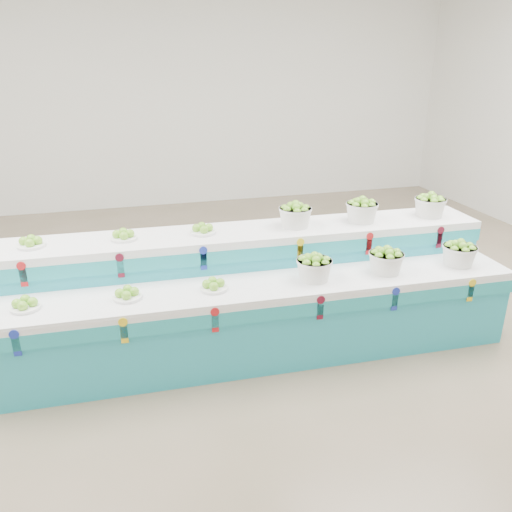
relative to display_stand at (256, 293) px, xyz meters
name	(u,v)px	position (x,y,z in m)	size (l,w,h in m)	color
ground	(242,344)	(-0.14, 0.00, -0.51)	(10.00, 10.00, 0.00)	brown
back_wall	(169,88)	(-0.14, 5.00, 1.49)	(10.00, 10.00, 0.00)	silver
display_stand	(256,293)	(0.00, 0.00, 0.00)	(4.49, 1.15, 1.02)	#29A4B7
plate_lower_left	(25,303)	(-1.88, -0.22, 0.26)	(0.23, 0.23, 0.10)	white
plate_lower_mid	(127,293)	(-1.12, -0.24, 0.26)	(0.23, 0.23, 0.10)	white
plate_lower_right	(214,284)	(-0.43, -0.27, 0.26)	(0.23, 0.23, 0.10)	white
basket_lower_left	(314,267)	(0.43, -0.29, 0.32)	(0.31, 0.31, 0.23)	silver
basket_lower_mid	(386,260)	(1.10, -0.31, 0.32)	(0.31, 0.31, 0.23)	silver
basket_lower_right	(459,253)	(1.83, -0.33, 0.32)	(0.31, 0.31, 0.23)	silver
plate_upper_left	(31,241)	(-1.86, 0.33, 0.56)	(0.23, 0.23, 0.10)	white
plate_upper_mid	(123,234)	(-1.11, 0.31, 0.56)	(0.23, 0.23, 0.10)	white
plate_upper_right	(203,228)	(-0.42, 0.29, 0.56)	(0.23, 0.23, 0.10)	white
basket_upper_left	(295,215)	(0.45, 0.27, 0.62)	(0.31, 0.31, 0.23)	silver
basket_upper_mid	(362,210)	(1.12, 0.25, 0.62)	(0.31, 0.31, 0.23)	silver
basket_upper_right	(430,205)	(1.85, 0.22, 0.62)	(0.31, 0.31, 0.23)	silver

